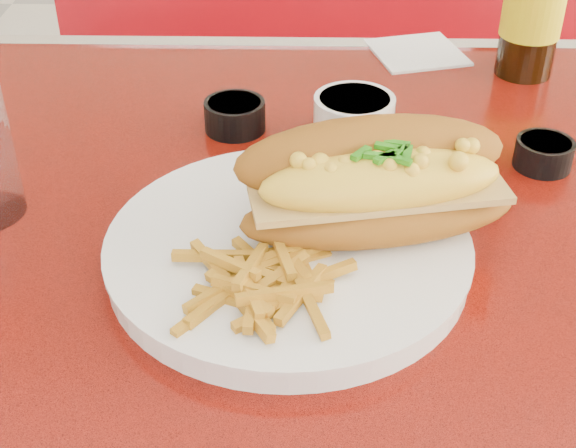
{
  "coord_description": "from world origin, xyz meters",
  "views": [
    {
      "loc": [
        -0.09,
        -0.63,
        1.2
      ],
      "look_at": [
        -0.1,
        -0.08,
        0.81
      ],
      "focal_mm": 50.0,
      "sensor_mm": 36.0,
      "label": 1
    }
  ],
  "objects_px": {
    "diner_table": "(382,334)",
    "dinner_plate": "(288,250)",
    "mac_hoagie": "(376,183)",
    "fork": "(375,222)",
    "sauce_cup_left": "(235,114)",
    "booth_bench_far": "(343,183)",
    "sauce_cup_right": "(544,152)",
    "gravy_ramekin": "(354,117)"
  },
  "relations": [
    {
      "from": "sauce_cup_right",
      "to": "booth_bench_far",
      "type": "bearing_deg",
      "value": 102.29
    },
    {
      "from": "diner_table",
      "to": "mac_hoagie",
      "type": "relative_size",
      "value": 4.83
    },
    {
      "from": "diner_table",
      "to": "dinner_plate",
      "type": "distance_m",
      "value": 0.22
    },
    {
      "from": "dinner_plate",
      "to": "mac_hoagie",
      "type": "height_order",
      "value": "mac_hoagie"
    },
    {
      "from": "booth_bench_far",
      "to": "sauce_cup_left",
      "type": "bearing_deg",
      "value": -103.9
    },
    {
      "from": "mac_hoagie",
      "to": "fork",
      "type": "xyz_separation_m",
      "value": [
        0.0,
        0.01,
        -0.04
      ]
    },
    {
      "from": "booth_bench_far",
      "to": "gravy_ramekin",
      "type": "relative_size",
      "value": 12.42
    },
    {
      "from": "mac_hoagie",
      "to": "sauce_cup_left",
      "type": "xyz_separation_m",
      "value": [
        -0.14,
        0.21,
        -0.05
      ]
    },
    {
      "from": "gravy_ramekin",
      "to": "mac_hoagie",
      "type": "bearing_deg",
      "value": -87.71
    },
    {
      "from": "mac_hoagie",
      "to": "sauce_cup_left",
      "type": "distance_m",
      "value": 0.26
    },
    {
      "from": "diner_table",
      "to": "gravy_ramekin",
      "type": "bearing_deg",
      "value": 103.45
    },
    {
      "from": "booth_bench_far",
      "to": "diner_table",
      "type": "bearing_deg",
      "value": -90.0
    },
    {
      "from": "mac_hoagie",
      "to": "gravy_ramekin",
      "type": "relative_size",
      "value": 2.63
    },
    {
      "from": "dinner_plate",
      "to": "sauce_cup_left",
      "type": "distance_m",
      "value": 0.25
    },
    {
      "from": "mac_hoagie",
      "to": "sauce_cup_right",
      "type": "height_order",
      "value": "mac_hoagie"
    },
    {
      "from": "booth_bench_far",
      "to": "sauce_cup_right",
      "type": "xyz_separation_m",
      "value": [
        0.16,
        -0.73,
        0.5
      ]
    },
    {
      "from": "booth_bench_far",
      "to": "sauce_cup_left",
      "type": "relative_size",
      "value": 14.25
    },
    {
      "from": "sauce_cup_left",
      "to": "sauce_cup_right",
      "type": "distance_m",
      "value": 0.33
    },
    {
      "from": "dinner_plate",
      "to": "diner_table",
      "type": "bearing_deg",
      "value": 40.48
    },
    {
      "from": "mac_hoagie",
      "to": "gravy_ramekin",
      "type": "bearing_deg",
      "value": 81.34
    },
    {
      "from": "dinner_plate",
      "to": "gravy_ramekin",
      "type": "relative_size",
      "value": 3.9
    },
    {
      "from": "sauce_cup_left",
      "to": "sauce_cup_right",
      "type": "relative_size",
      "value": 1.19
    },
    {
      "from": "diner_table",
      "to": "fork",
      "type": "relative_size",
      "value": 9.51
    },
    {
      "from": "gravy_ramekin",
      "to": "dinner_plate",
      "type": "bearing_deg",
      "value": -106.6
    },
    {
      "from": "booth_bench_far",
      "to": "mac_hoagie",
      "type": "relative_size",
      "value": 4.72
    },
    {
      "from": "booth_bench_far",
      "to": "sauce_cup_left",
      "type": "height_order",
      "value": "booth_bench_far"
    },
    {
      "from": "dinner_plate",
      "to": "fork",
      "type": "bearing_deg",
      "value": 21.52
    },
    {
      "from": "diner_table",
      "to": "mac_hoagie",
      "type": "distance_m",
      "value": 0.24
    },
    {
      "from": "fork",
      "to": "sauce_cup_left",
      "type": "relative_size",
      "value": 1.54
    },
    {
      "from": "sauce_cup_left",
      "to": "fork",
      "type": "bearing_deg",
      "value": -56.24
    },
    {
      "from": "fork",
      "to": "sauce_cup_left",
      "type": "xyz_separation_m",
      "value": [
        -0.14,
        0.21,
        -0.0
      ]
    },
    {
      "from": "diner_table",
      "to": "fork",
      "type": "bearing_deg",
      "value": -112.84
    },
    {
      "from": "diner_table",
      "to": "sauce_cup_right",
      "type": "height_order",
      "value": "sauce_cup_right"
    },
    {
      "from": "diner_table",
      "to": "dinner_plate",
      "type": "height_order",
      "value": "dinner_plate"
    },
    {
      "from": "sauce_cup_right",
      "to": "gravy_ramekin",
      "type": "bearing_deg",
      "value": 163.93
    },
    {
      "from": "diner_table",
      "to": "sauce_cup_left",
      "type": "xyz_separation_m",
      "value": [
        -0.16,
        0.15,
        0.18
      ]
    },
    {
      "from": "booth_bench_far",
      "to": "sauce_cup_left",
      "type": "xyz_separation_m",
      "value": [
        -0.16,
        -0.66,
        0.5
      ]
    },
    {
      "from": "fork",
      "to": "dinner_plate",
      "type": "bearing_deg",
      "value": 112.73
    },
    {
      "from": "diner_table",
      "to": "mac_hoagie",
      "type": "height_order",
      "value": "mac_hoagie"
    },
    {
      "from": "diner_table",
      "to": "gravy_ramekin",
      "type": "height_order",
      "value": "gravy_ramekin"
    },
    {
      "from": "dinner_plate",
      "to": "mac_hoagie",
      "type": "xyz_separation_m",
      "value": [
        0.07,
        0.02,
        0.05
      ]
    },
    {
      "from": "booth_bench_far",
      "to": "fork",
      "type": "distance_m",
      "value": 1.0
    }
  ]
}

